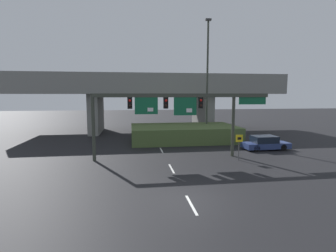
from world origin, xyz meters
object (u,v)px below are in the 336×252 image
signal_gantry (177,106)px  speed_limit_sign (239,143)px  parked_sedan_near_right (265,143)px  highway_light_pole_near (207,77)px

signal_gantry → speed_limit_sign: size_ratio=6.89×
signal_gantry → speed_limit_sign: 6.07m
parked_sedan_near_right → highway_light_pole_near: bearing=114.6°
speed_limit_sign → parked_sedan_near_right: (4.40, 3.79, -0.81)m
speed_limit_sign → highway_light_pole_near: (0.57, 11.55, 6.24)m
signal_gantry → parked_sedan_near_right: signal_gantry is taller
signal_gantry → highway_light_pole_near: highway_light_pole_near is taller
highway_light_pole_near → speed_limit_sign: bearing=-92.8°
signal_gantry → parked_sedan_near_right: (9.41, 2.30, -3.89)m
signal_gantry → highway_light_pole_near: 11.93m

